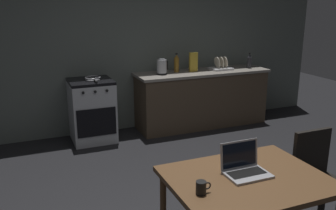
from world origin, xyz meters
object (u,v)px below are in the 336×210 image
dining_table (247,187)px  electric_kettle (162,67)px  stove_oven (92,110)px  laptop (245,168)px  cereal_box (193,62)px  bottle_b (177,63)px  dish_rack (221,67)px  coffee_mug (201,188)px  bottle (249,61)px  chair (318,175)px  frying_pan (93,78)px

dining_table → electric_kettle: size_ratio=4.80×
stove_oven → laptop: laptop is taller
dining_table → cereal_box: (1.09, 3.12, 0.38)m
stove_oven → dining_table: (0.53, -3.10, 0.22)m
bottle_b → dining_table: bearing=-104.7°
cereal_box → dish_rack: 0.50m
dining_table → coffee_mug: coffee_mug is taller
electric_kettle → bottle: bearing=-1.9°
dining_table → bottle_b: 3.31m
chair → electric_kettle: 2.99m
coffee_mug → bottle_b: 3.50m
frying_pan → cereal_box: 1.60m
electric_kettle → frying_pan: size_ratio=0.60×
electric_kettle → dish_rack: 1.03m
stove_oven → electric_kettle: (1.09, 0.00, 0.56)m
dining_table → chair: 0.88m
dining_table → laptop: (0.01, 0.06, 0.12)m
chair → electric_kettle: (-0.29, 2.93, 0.49)m
stove_oven → laptop: (0.54, -3.04, 0.34)m
chair → bottle_b: bearing=108.4°
chair → cereal_box: 3.01m
chair → cereal_box: cereal_box is taller
coffee_mug → cereal_box: size_ratio=0.37×
stove_oven → dish_rack: (2.11, 0.00, 0.50)m
stove_oven → cereal_box: 1.73m
laptop → electric_kettle: (0.54, 3.04, 0.22)m
chair → laptop: size_ratio=2.80×
dining_table → electric_kettle: (0.56, 3.10, 0.35)m
bottle → frying_pan: bottle is taller
bottle → frying_pan: size_ratio=0.64×
stove_oven → cereal_box: (1.63, 0.02, 0.60)m
bottle → cereal_box: bearing=176.0°
electric_kettle → cereal_box: bearing=2.1°
cereal_box → bottle_b: 0.27m
coffee_mug → cereal_box: (1.52, 3.20, 0.26)m
laptop → frying_pan: size_ratio=0.81×
bottle_b → coffee_mug: bearing=-111.0°
frying_pan → bottle: bearing=-0.4°
laptop → frying_pan: bearing=99.6°
frying_pan → coffee_mug: bearing=-88.6°
dish_rack → laptop: bearing=-117.3°
dining_table → bottle: size_ratio=4.49×
chair → bottle: 3.18m
bottle_b → laptop: bearing=-104.7°
cereal_box → stove_oven: bearing=-179.2°
bottle → bottle_b: size_ratio=0.86×
dining_table → bottle: bearing=55.6°
laptop → bottle: bearing=55.2°
frying_pan → cereal_box: bearing=1.8°
chair → frying_pan: size_ratio=2.27×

